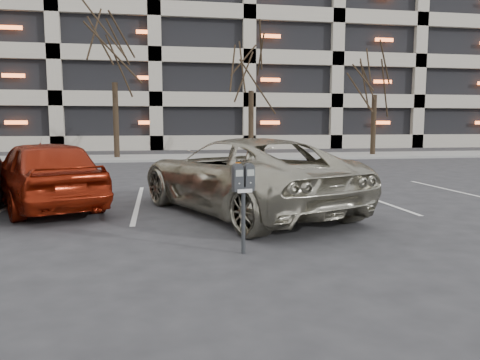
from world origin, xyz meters
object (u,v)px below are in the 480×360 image
at_px(tree_d, 376,57).
at_px(car_red, 44,174).
at_px(tree_b, 113,34).
at_px(tree_c, 251,49).
at_px(suv_silver, 243,175).
at_px(parking_meter, 243,186).

relative_size(tree_d, car_red, 1.71).
relative_size(tree_b, tree_c, 1.09).
height_order(tree_d, suv_silver, tree_d).
height_order(tree_c, parking_meter, tree_c).
relative_size(suv_silver, car_red, 1.37).
relative_size(tree_d, parking_meter, 6.07).
bearing_deg(car_red, suv_silver, 139.78).
distance_m(tree_d, suv_silver, 18.93).
bearing_deg(tree_d, parking_meter, -120.43).
xyz_separation_m(tree_d, parking_meter, (-10.76, -18.32, -4.52)).
relative_size(parking_meter, car_red, 0.28).
bearing_deg(car_red, tree_c, -142.30).
xyz_separation_m(tree_b, tree_d, (14.00, 0.00, -0.76)).
relative_size(tree_c, suv_silver, 1.29).
relative_size(tree_c, tree_d, 1.04).
distance_m(tree_c, parking_meter, 19.30).
height_order(tree_b, parking_meter, tree_b).
xyz_separation_m(tree_c, tree_d, (7.00, 0.00, -0.22)).
bearing_deg(tree_d, car_red, -135.52).
distance_m(parking_meter, suv_silver, 3.14).
height_order(tree_c, suv_silver, tree_c).
relative_size(tree_c, car_red, 1.78).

